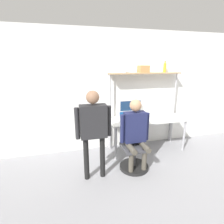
# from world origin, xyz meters

# --- Properties ---
(ground_plane) EXTENTS (12.00, 12.00, 0.00)m
(ground_plane) POSITION_xyz_m (0.00, 0.00, 0.00)
(ground_plane) COLOR gray
(wall_back) EXTENTS (8.00, 0.06, 2.70)m
(wall_back) POSITION_xyz_m (0.00, 0.75, 1.35)
(wall_back) COLOR white
(wall_back) RESTS_ON ground_plane
(desk) EXTENTS (1.76, 0.70, 0.76)m
(desk) POSITION_xyz_m (0.00, 0.37, 0.69)
(desk) COLOR silver
(desk) RESTS_ON ground_plane
(shelf_unit) EXTENTS (1.67, 0.27, 1.78)m
(shelf_unit) POSITION_xyz_m (0.00, 0.58, 1.51)
(shelf_unit) COLOR #997A56
(shelf_unit) RESTS_ON ground_plane
(monitor) EXTENTS (0.51, 0.18, 0.39)m
(monitor) POSITION_xyz_m (-0.33, 0.58, 0.98)
(monitor) COLOR #B7B7BC
(monitor) RESTS_ON desk
(laptop) EXTENTS (0.33, 0.23, 0.23)m
(laptop) POSITION_xyz_m (-0.52, 0.26, 0.83)
(laptop) COLOR #BCBCC1
(laptop) RESTS_ON desk
(cell_phone) EXTENTS (0.07, 0.15, 0.01)m
(cell_phone) POSITION_xyz_m (-0.24, 0.25, 0.77)
(cell_phone) COLOR #264C8C
(cell_phone) RESTS_ON desk
(office_chair) EXTENTS (0.56, 0.56, 0.92)m
(office_chair) POSITION_xyz_m (-0.56, -0.27, 0.28)
(office_chair) COLOR black
(office_chair) RESTS_ON ground_plane
(person_seated) EXTENTS (0.56, 0.47, 1.36)m
(person_seated) POSITION_xyz_m (-0.56, -0.31, 0.80)
(person_seated) COLOR #4C473D
(person_seated) RESTS_ON ground_plane
(person_standing) EXTENTS (0.60, 0.21, 1.57)m
(person_standing) POSITION_xyz_m (-1.34, -0.39, 1.00)
(person_standing) COLOR black
(person_standing) RESTS_ON ground_plane
(bottle_clear) EXTENTS (0.08, 0.08, 0.19)m
(bottle_clear) POSITION_xyz_m (-0.50, 0.58, 1.86)
(bottle_clear) COLOR silver
(bottle_clear) RESTS_ON shelf_unit
(bottle_amber) EXTENTS (0.07, 0.07, 0.26)m
(bottle_amber) POSITION_xyz_m (0.48, 0.58, 1.89)
(bottle_amber) COLOR gold
(bottle_amber) RESTS_ON shelf_unit
(storage_box) EXTENTS (0.21, 0.21, 0.16)m
(storage_box) POSITION_xyz_m (-0.05, 0.58, 1.86)
(storage_box) COLOR #B27A47
(storage_box) RESTS_ON shelf_unit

